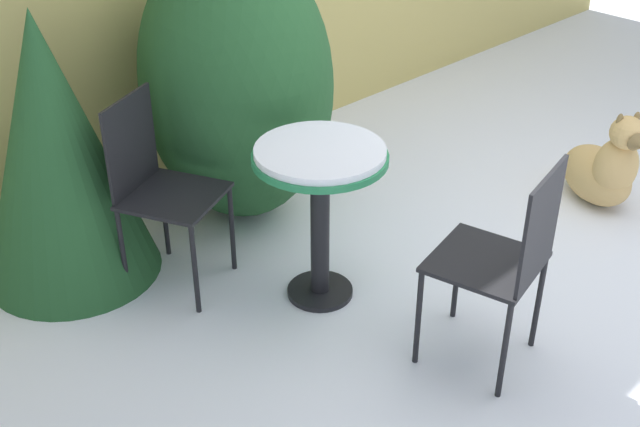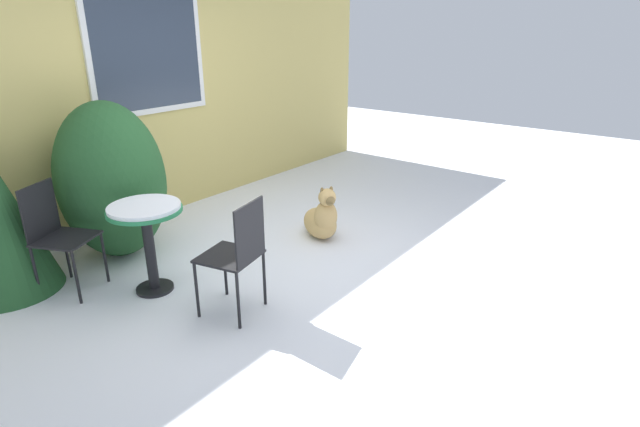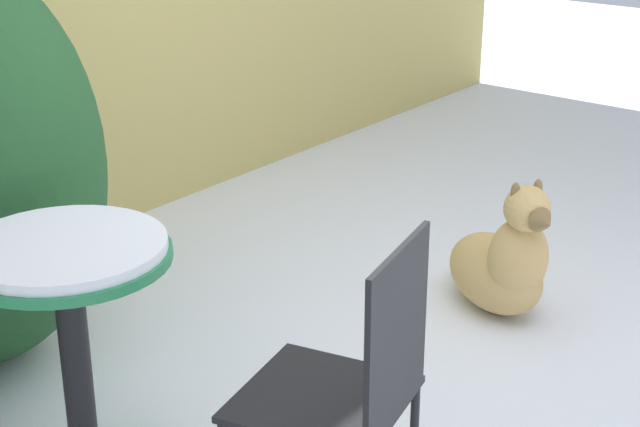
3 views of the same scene
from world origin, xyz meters
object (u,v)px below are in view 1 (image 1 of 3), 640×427
Objects in this scene: patio_chair_near_table at (159,184)px; dog at (603,169)px; patio_chair_far_side at (504,257)px; patio_table at (320,181)px.

patio_chair_near_table is 1.45× the size of dog.
patio_chair_far_side is (0.63, -1.43, 0.00)m from patio_chair_near_table.
patio_chair_near_table reaches higher than patio_table.
patio_table reaches higher than dog.
patio_table is at bearing -79.07° from patio_chair_near_table.
patio_table is 1.82m from dog.
patio_chair_near_table is at bearing -78.99° from patio_chair_far_side.
patio_chair_far_side is at bearing -136.33° from dog.
dog is at bearing -51.58° from patio_chair_near_table.
patio_table is 0.83× the size of patio_chair_far_side.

